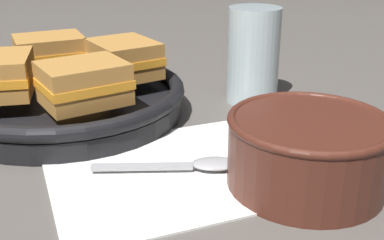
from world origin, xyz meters
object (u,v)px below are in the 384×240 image
(sandwich_far_right, at_px, (50,53))
(sandwich_near_right, at_px, (83,83))
(spoon, at_px, (195,164))
(skillet, at_px, (68,99))
(sandwich_far_left, at_px, (124,58))
(soup_bowl, at_px, (307,147))
(drinking_glass, at_px, (253,55))

(sandwich_far_right, bearing_deg, sandwich_near_right, -81.94)
(spoon, height_order, skillet, skillet)
(spoon, distance_m, sandwich_far_left, 0.22)
(soup_bowl, bearing_deg, skillet, 124.86)
(sandwich_far_right, bearing_deg, sandwich_far_left, -36.94)
(drinking_glass, bearing_deg, soup_bowl, -105.23)
(sandwich_far_left, bearing_deg, sandwich_far_right, 143.06)
(spoon, bearing_deg, sandwich_far_left, 113.96)
(skillet, relative_size, sandwich_far_left, 2.80)
(sandwich_near_right, relative_size, drinking_glass, 0.82)
(spoon, relative_size, skillet, 0.49)
(skillet, xyz_separation_m, sandwich_far_left, (0.08, 0.01, 0.04))
(soup_bowl, relative_size, spoon, 1.03)
(sandwich_far_right, relative_size, drinking_glass, 0.75)
(soup_bowl, bearing_deg, drinking_glass, 74.77)
(skillet, relative_size, drinking_glass, 2.31)
(sandwich_far_right, height_order, drinking_glass, drinking_glass)
(sandwich_far_left, bearing_deg, skillet, -171.94)
(soup_bowl, distance_m, spoon, 0.11)
(soup_bowl, xyz_separation_m, sandwich_far_left, (-0.10, 0.27, 0.03))
(sandwich_far_right, bearing_deg, drinking_glass, -22.89)
(soup_bowl, relative_size, skillet, 0.50)
(spoon, height_order, sandwich_far_right, sandwich_far_right)
(spoon, bearing_deg, skillet, 134.56)
(sandwich_far_right, bearing_deg, skillet, -81.94)
(sandwich_near_right, height_order, drinking_glass, drinking_glass)
(sandwich_far_left, bearing_deg, soup_bowl, -68.91)
(skillet, distance_m, sandwich_far_left, 0.09)
(spoon, relative_size, drinking_glass, 1.12)
(skillet, xyz_separation_m, sandwich_far_right, (-0.01, 0.08, 0.04))
(sandwich_near_right, xyz_separation_m, sandwich_far_left, (0.07, 0.09, 0.00))
(spoon, relative_size, sandwich_near_right, 1.37)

